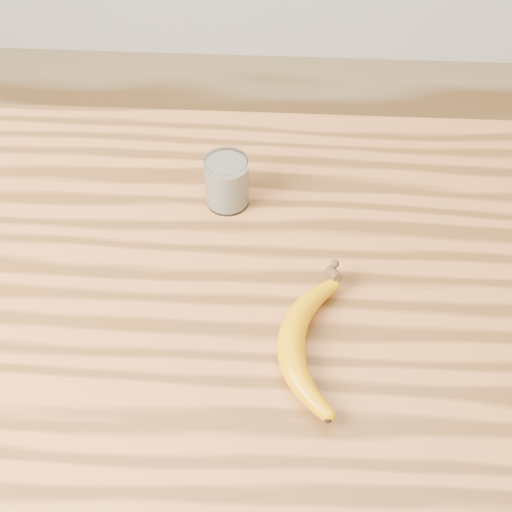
{
  "coord_description": "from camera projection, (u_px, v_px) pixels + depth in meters",
  "views": [
    {
      "loc": [
        0.0,
        -0.7,
        1.73
      ],
      "look_at": [
        -0.04,
        0.01,
        0.93
      ],
      "focal_mm": 50.0,
      "sensor_mm": 36.0,
      "label": 1
    }
  ],
  "objects": [
    {
      "name": "table",
      "position": [
        278.0,
        325.0,
        1.18
      ],
      "size": [
        1.2,
        0.8,
        0.9
      ],
      "color": "#AD6630",
      "rests_on": "ground"
    },
    {
      "name": "smoothie_glass",
      "position": [
        227.0,
        182.0,
        1.15
      ],
      "size": [
        0.07,
        0.07,
        0.09
      ],
      "color": "white",
      "rests_on": "table"
    },
    {
      "name": "banana",
      "position": [
        290.0,
        342.0,
        0.98
      ],
      "size": [
        0.13,
        0.32,
        0.04
      ],
      "primitive_type": null,
      "rotation": [
        0.0,
        0.0,
        -0.05
      ],
      "color": "#D18A00",
      "rests_on": "table"
    }
  ]
}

